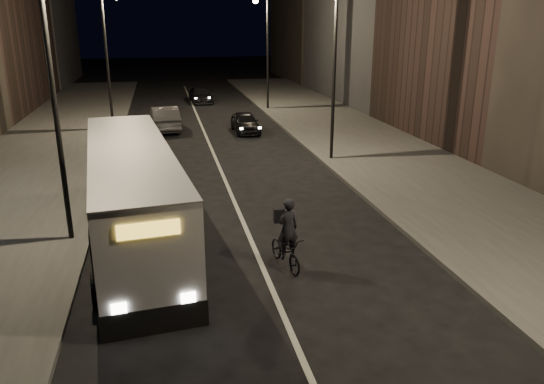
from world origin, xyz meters
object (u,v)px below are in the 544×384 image
streetlight_right_mid (329,50)px  car_near (245,122)px  cyclist_on_bicycle (286,244)px  car_far (201,95)px  streetlight_right_far (264,39)px  car_mid (165,118)px  streetlight_left_far (110,43)px  city_bus (132,191)px  streetlight_left_near (60,70)px

streetlight_right_mid → car_near: size_ratio=2.20×
cyclist_on_bicycle → car_far: (0.14, 32.19, -0.09)m
cyclist_on_bicycle → car_far: 32.19m
streetlight_right_far → car_mid: streetlight_right_far is taller
streetlight_left_far → city_bus: (1.73, -18.23, -3.70)m
car_far → streetlight_right_far: bearing=-51.3°
car_mid → car_far: car_mid is taller
streetlight_right_mid → streetlight_left_far: 14.62m
cyclist_on_bicycle → city_bus: bearing=133.7°
streetlight_left_near → streetlight_right_mid: bearing=36.9°
city_bus → car_far: bearing=75.1°
streetlight_left_near → car_near: size_ratio=2.20×
city_bus → car_near: size_ratio=3.11×
streetlight_right_far → streetlight_right_mid: bearing=-90.0°
streetlight_right_far → cyclist_on_bicycle: (-4.68, -27.14, -4.65)m
streetlight_right_mid → streetlight_left_near: bearing=-143.1°
streetlight_right_mid → streetlight_left_near: 13.33m
city_bus → car_near: bearing=62.8°
cyclist_on_bicycle → car_mid: (-3.02, 20.69, 0.07)m
streetlight_right_far → streetlight_left_near: size_ratio=1.00×
city_bus → car_far: (4.40, 29.28, -1.04)m
streetlight_right_far → cyclist_on_bicycle: streetlight_right_far is taller
car_far → car_mid: bearing=-108.6°
car_near → streetlight_right_mid: bearing=-71.6°
streetlight_left_far → car_far: 13.49m
cyclist_on_bicycle → car_far: cyclist_on_bicycle is taller
city_bus → car_mid: 17.84m
car_mid → streetlight_right_far: bearing=-143.9°
streetlight_right_mid → city_bus: size_ratio=0.71×
streetlight_right_mid → car_near: bearing=109.7°
streetlight_right_far → cyclist_on_bicycle: 27.93m
car_near → car_far: 13.30m
streetlight_left_far → streetlight_right_mid: bearing=-43.2°
streetlight_right_far → streetlight_left_far: bearing=-150.6°
car_far → cyclist_on_bicycle: bearing=-93.4°
streetlight_right_mid → streetlight_right_far: same height
city_bus → cyclist_on_bicycle: 5.24m
city_bus → car_near: 17.25m
streetlight_right_mid → car_near: streetlight_right_mid is taller
car_near → car_far: size_ratio=0.86×
car_mid → car_far: size_ratio=1.10×
streetlight_left_far → car_far: streetlight_left_far is taller
streetlight_right_far → streetlight_left_far: same height
car_near → streetlight_left_far: bearing=163.5°
streetlight_left_near → car_mid: (2.97, 17.55, -4.59)m
streetlight_left_far → cyclist_on_bicycle: 22.46m
streetlight_left_near → car_far: size_ratio=1.90×
streetlight_left_far → car_near: 9.42m
streetlight_left_far → city_bus: size_ratio=0.71×
city_bus → car_near: (6.13, 16.09, -1.03)m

